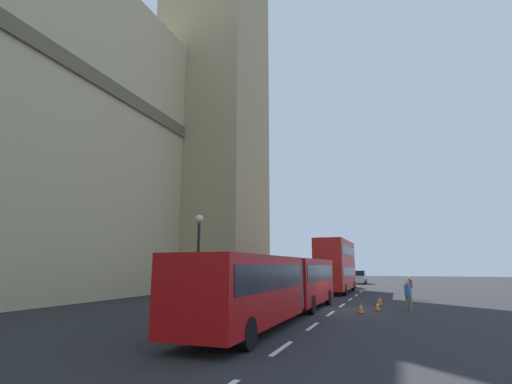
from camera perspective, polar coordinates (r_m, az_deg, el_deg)
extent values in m
plane|color=#262628|center=(23.55, 12.11, -17.04)|extent=(160.00, 160.00, 0.00)
cube|color=silver|center=(12.61, 3.91, -22.60)|extent=(2.20, 0.16, 0.01)
cube|color=silver|center=(17.01, 8.58, -19.52)|extent=(2.20, 0.16, 0.01)
cube|color=silver|center=(21.49, 11.24, -17.65)|extent=(2.20, 0.16, 0.01)
cube|color=silver|center=(26.01, 12.95, -16.42)|extent=(2.20, 0.16, 0.01)
cube|color=silver|center=(30.55, 14.13, -15.54)|extent=(2.20, 0.16, 0.01)
cube|color=silver|center=(35.11, 15.00, -14.88)|extent=(2.20, 0.16, 0.01)
cube|color=silver|center=(39.68, 15.67, -14.38)|extent=(2.20, 0.16, 0.01)
cube|color=tan|center=(49.32, -6.20, 18.44)|extent=(10.46, 10.46, 53.63)
cone|color=#565147|center=(45.02, -17.90, 25.68)|extent=(2.40, 2.40, 5.06)
cube|color=#B20F0F|center=(23.53, 6.88, -13.18)|extent=(8.30, 2.50, 2.50)
cube|color=black|center=(23.52, 6.85, -12.08)|extent=(7.64, 2.54, 0.90)
cube|color=#B20F0F|center=(14.76, -1.82, -14.50)|extent=(8.30, 2.50, 2.50)
cube|color=black|center=(14.74, -1.81, -12.76)|extent=(7.64, 2.54, 0.90)
cylinder|color=#3F3F3F|center=(19.09, 3.54, -13.73)|extent=(2.38, 2.38, 2.25)
cylinder|color=black|center=(25.96, 10.87, -15.41)|extent=(1.00, 0.30, 1.00)
cylinder|color=black|center=(20.93, 8.41, -16.56)|extent=(1.00, 0.30, 1.00)
cylinder|color=black|center=(12.17, -1.33, -20.68)|extent=(1.00, 0.30, 1.00)
cube|color=red|center=(37.58, 12.13, -12.31)|extent=(10.35, 2.50, 2.40)
cube|color=black|center=(37.57, 12.11, -11.77)|extent=(9.31, 2.54, 0.84)
cube|color=red|center=(37.59, 11.99, -8.88)|extent=(10.14, 2.50, 2.10)
cube|color=black|center=(37.59, 11.98, -8.73)|extent=(9.31, 2.54, 0.84)
cylinder|color=black|center=(40.76, 14.50, -13.64)|extent=(1.00, 0.30, 1.00)
cylinder|color=black|center=(34.19, 13.29, -14.24)|extent=(1.00, 0.30, 1.00)
cube|color=black|center=(45.92, 13.48, -13.12)|extent=(4.40, 1.80, 0.90)
cube|color=black|center=(45.70, 13.40, -12.13)|extent=(2.46, 1.66, 0.70)
cylinder|color=black|center=(47.24, 14.72, -13.46)|extent=(0.64, 0.30, 0.64)
cylinder|color=black|center=(44.45, 14.33, -13.65)|extent=(0.64, 0.30, 0.64)
cube|color=#B7B7BC|center=(57.03, 15.40, -12.59)|extent=(4.40, 1.80, 0.90)
cube|color=black|center=(56.82, 15.34, -11.79)|extent=(2.46, 1.66, 0.70)
cylinder|color=black|center=(58.38, 16.36, -12.87)|extent=(0.64, 0.30, 0.64)
cylinder|color=black|center=(55.58, 16.14, -12.99)|extent=(0.64, 0.30, 0.64)
cube|color=black|center=(21.88, 15.69, -17.31)|extent=(0.36, 0.36, 0.03)
cone|color=orange|center=(21.85, 15.65, -16.56)|extent=(0.28, 0.28, 0.55)
cylinder|color=white|center=(21.84, 15.65, -16.49)|extent=(0.17, 0.17, 0.08)
cube|color=black|center=(23.48, 18.05, -16.74)|extent=(0.36, 0.36, 0.03)
cone|color=orange|center=(23.45, 18.01, -16.03)|extent=(0.28, 0.28, 0.55)
cylinder|color=white|center=(23.45, 18.00, -15.97)|extent=(0.17, 0.17, 0.08)
cube|color=black|center=(26.82, 18.34, -15.96)|extent=(0.36, 0.36, 0.03)
cone|color=orange|center=(26.79, 18.30, -15.34)|extent=(0.28, 0.28, 0.55)
cylinder|color=white|center=(26.79, 18.29, -15.28)|extent=(0.17, 0.17, 0.08)
cylinder|color=black|center=(20.86, -9.01, -17.53)|extent=(0.32, 0.32, 0.30)
cylinder|color=black|center=(20.72, -8.82, -11.34)|extent=(0.16, 0.16, 4.80)
sphere|color=beige|center=(20.88, -8.61, -4.05)|extent=(0.44, 0.44, 0.44)
cylinder|color=#726651|center=(23.97, 22.42, -15.33)|extent=(0.16, 0.16, 0.86)
cylinder|color=#726651|center=(24.05, 21.96, -15.34)|extent=(0.16, 0.16, 0.86)
cube|color=#3372B2|center=(23.96, 22.06, -13.60)|extent=(0.46, 0.39, 0.60)
sphere|color=beige|center=(23.94, 21.98, -12.60)|extent=(0.22, 0.22, 0.22)
cylinder|color=#262D4C|center=(31.65, 22.36, -14.12)|extent=(0.16, 0.16, 0.86)
cylinder|color=#262D4C|center=(31.85, 22.38, -14.09)|extent=(0.16, 0.16, 0.86)
cube|color=#BF383F|center=(31.71, 22.27, -12.79)|extent=(0.27, 0.42, 0.60)
sphere|color=tan|center=(31.69, 22.22, -12.04)|extent=(0.22, 0.22, 0.22)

